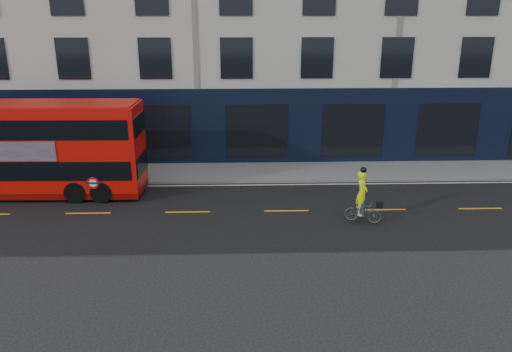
{
  "coord_description": "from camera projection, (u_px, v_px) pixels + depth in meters",
  "views": [
    {
      "loc": [
        2.18,
        -17.23,
        7.75
      ],
      "look_at": [
        2.79,
        2.24,
        1.26
      ],
      "focal_mm": 35.0,
      "sensor_mm": 36.0,
      "label": 1
    }
  ],
  "objects": [
    {
      "name": "kerb",
      "position": [
        195.0,
        182.0,
        23.45
      ],
      "size": [
        60.0,
        0.12,
        0.13
      ],
      "primitive_type": "cube",
      "color": "slate",
      "rests_on": "ground"
    },
    {
      "name": "ground",
      "position": [
        184.0,
        227.0,
        18.72
      ],
      "size": [
        120.0,
        120.0,
        0.0
      ],
      "primitive_type": "plane",
      "color": "black",
      "rests_on": "ground"
    },
    {
      "name": "building_terrace",
      "position": [
        202.0,
        15.0,
        28.63
      ],
      "size": [
        50.0,
        10.07,
        15.0
      ],
      "color": "beige",
      "rests_on": "ground"
    },
    {
      "name": "lane_dashes",
      "position": [
        188.0,
        212.0,
        20.15
      ],
      "size": [
        58.0,
        0.12,
        0.01
      ],
      "primitive_type": null,
      "color": "#CA8D17",
      "rests_on": "ground"
    },
    {
      "name": "road_edge_line",
      "position": [
        195.0,
        186.0,
        23.18
      ],
      "size": [
        58.0,
        0.1,
        0.01
      ],
      "primitive_type": "cube",
      "color": "silver",
      "rests_on": "ground"
    },
    {
      "name": "cyclist",
      "position": [
        363.0,
        203.0,
        18.95
      ],
      "size": [
        1.47,
        0.84,
        2.23
      ],
      "rotation": [
        0.0,
        0.0,
        -0.33
      ],
      "color": "#444749",
      "rests_on": "ground"
    },
    {
      "name": "bus",
      "position": [
        25.0,
        149.0,
        21.45
      ],
      "size": [
        10.17,
        2.51,
        4.08
      ],
      "rotation": [
        0.0,
        0.0,
        -0.02
      ],
      "color": "red",
      "rests_on": "ground"
    },
    {
      "name": "pavement",
      "position": [
        198.0,
        172.0,
        24.87
      ],
      "size": [
        60.0,
        3.0,
        0.12
      ],
      "primitive_type": "cube",
      "color": "gray",
      "rests_on": "ground"
    }
  ]
}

